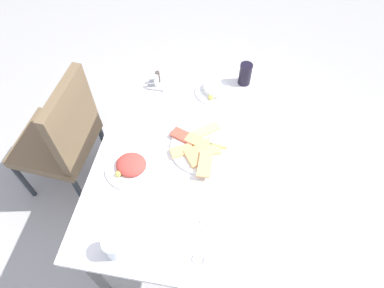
{
  "coord_description": "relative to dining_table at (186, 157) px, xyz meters",
  "views": [
    {
      "loc": [
        -0.9,
        -0.19,
        2.08
      ],
      "look_at": [
        0.0,
        -0.03,
        0.77
      ],
      "focal_mm": 32.62,
      "sensor_mm": 36.0,
      "label": 1
    }
  ],
  "objects": [
    {
      "name": "ground_plane",
      "position": [
        0.0,
        0.0,
        -0.65
      ],
      "size": [
        6.0,
        6.0,
        0.0
      ],
      "primitive_type": "plane",
      "color": "#AAA7A4"
    },
    {
      "name": "dining_table",
      "position": [
        0.0,
        0.0,
        0.0
      ],
      "size": [
        1.23,
        0.79,
        0.74
      ],
      "color": "white",
      "rests_on": "ground_plane"
    },
    {
      "name": "dining_chair",
      "position": [
        0.12,
        0.73,
        -0.17
      ],
      "size": [
        0.45,
        0.45,
        0.88
      ],
      "color": "brown",
      "rests_on": "ground_plane"
    },
    {
      "name": "pide_platter",
      "position": [
        0.0,
        -0.07,
        0.09
      ],
      "size": [
        0.32,
        0.3,
        0.04
      ],
      "color": "white",
      "rests_on": "dining_table"
    },
    {
      "name": "salad_plate_greens",
      "position": [
        0.37,
        -0.08,
        0.1
      ],
      "size": [
        0.19,
        0.19,
        0.05
      ],
      "color": "white",
      "rests_on": "dining_table"
    },
    {
      "name": "salad_plate_rice",
      "position": [
        -0.15,
        0.22,
        0.1
      ],
      "size": [
        0.24,
        0.24,
        0.05
      ],
      "color": "white",
      "rests_on": "dining_table"
    },
    {
      "name": "soda_can",
      "position": [
        0.47,
        -0.23,
        0.14
      ],
      "size": [
        0.07,
        0.07,
        0.12
      ],
      "primitive_type": "cylinder",
      "rotation": [
        0.0,
        0.0,
        3.28
      ],
      "color": "black",
      "rests_on": "dining_table"
    },
    {
      "name": "drinking_glass",
      "position": [
        -0.52,
        0.18,
        0.13
      ],
      "size": [
        0.08,
        0.08,
        0.1
      ],
      "primitive_type": "cylinder",
      "color": "silver",
      "rests_on": "dining_table"
    },
    {
      "name": "paper_napkin",
      "position": [
        -0.43,
        -0.15,
        0.08
      ],
      "size": [
        0.14,
        0.14,
        0.0
      ],
      "primitive_type": "cube",
      "rotation": [
        0.0,
        0.0,
        -0.09
      ],
      "color": "white",
      "rests_on": "dining_table"
    },
    {
      "name": "fork",
      "position": [
        -0.43,
        -0.17,
        0.09
      ],
      "size": [
        0.17,
        0.02,
        0.0
      ],
      "primitive_type": "cube",
      "rotation": [
        0.0,
        0.0,
        0.04
      ],
      "color": "silver",
      "rests_on": "paper_napkin"
    },
    {
      "name": "spoon",
      "position": [
        -0.43,
        -0.13,
        0.09
      ],
      "size": [
        0.17,
        0.02,
        0.0
      ],
      "primitive_type": "cube",
      "rotation": [
        0.0,
        0.0,
        -0.03
      ],
      "color": "silver",
      "rests_on": "paper_napkin"
    },
    {
      "name": "condiment_caddy",
      "position": [
        0.37,
        0.22,
        0.1
      ],
      "size": [
        0.09,
        0.09,
        0.08
      ],
      "color": "#B2B2B7",
      "rests_on": "dining_table"
    }
  ]
}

